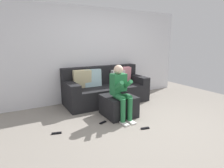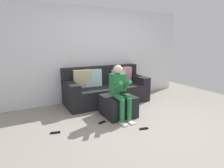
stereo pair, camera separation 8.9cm
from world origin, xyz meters
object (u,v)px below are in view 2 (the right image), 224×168
(ottoman, at_px, (118,106))
(remote_under_side_table, at_px, (55,133))
(person_seated, at_px, (120,89))
(couch_sectional, at_px, (106,88))
(remote_by_storage_bin, at_px, (102,122))
(remote_near_ottoman, at_px, (144,129))

(ottoman, height_order, remote_under_side_table, ottoman)
(person_seated, distance_m, remote_under_side_table, 1.44)
(couch_sectional, height_order, remote_by_storage_bin, couch_sectional)
(remote_near_ottoman, height_order, remote_by_storage_bin, same)
(remote_near_ottoman, distance_m, remote_under_side_table, 1.56)
(remote_by_storage_bin, height_order, remote_under_side_table, same)
(remote_by_storage_bin, bearing_deg, couch_sectional, 41.10)
(couch_sectional, xyz_separation_m, remote_near_ottoman, (-0.10, -1.77, -0.35))
(ottoman, bearing_deg, remote_under_side_table, -171.68)
(remote_near_ottoman, xyz_separation_m, remote_by_storage_bin, (-0.56, 0.60, 0.00))
(couch_sectional, distance_m, remote_under_side_table, 1.97)
(remote_by_storage_bin, bearing_deg, person_seated, -16.51)
(person_seated, relative_size, remote_near_ottoman, 6.95)
(ottoman, relative_size, remote_near_ottoman, 4.20)
(couch_sectional, relative_size, remote_under_side_table, 12.79)
(ottoman, bearing_deg, remote_near_ottoman, -83.78)
(ottoman, distance_m, remote_by_storage_bin, 0.55)
(ottoman, distance_m, remote_near_ottoman, 0.82)
(person_seated, height_order, remote_near_ottoman, person_seated)
(couch_sectional, bearing_deg, person_seated, -102.13)
(remote_under_side_table, bearing_deg, remote_by_storage_bin, 14.56)
(ottoman, bearing_deg, remote_by_storage_bin, -157.63)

